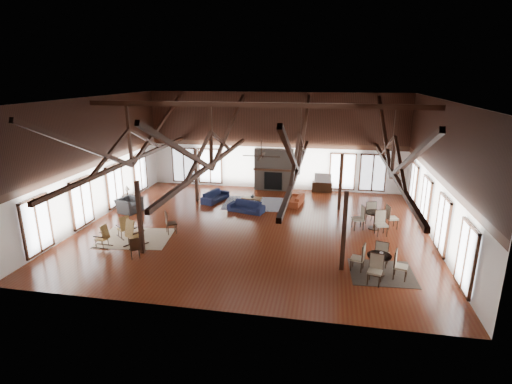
% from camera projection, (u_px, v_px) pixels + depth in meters
% --- Properties ---
extents(floor, '(16.00, 16.00, 0.00)m').
position_uv_depth(floor, '(254.00, 228.00, 18.99)').
color(floor, '#562512').
rests_on(floor, ground).
extents(ceiling, '(16.00, 14.00, 0.02)m').
position_uv_depth(ceiling, '(254.00, 99.00, 17.28)').
color(ceiling, black).
rests_on(ceiling, wall_back).
extents(wall_back, '(16.00, 0.02, 6.00)m').
position_uv_depth(wall_back, '(275.00, 142.00, 24.73)').
color(wall_back, white).
rests_on(wall_back, floor).
extents(wall_front, '(16.00, 0.02, 6.00)m').
position_uv_depth(wall_front, '(209.00, 220.00, 11.54)').
color(wall_front, white).
rests_on(wall_front, floor).
extents(wall_left, '(0.02, 14.00, 6.00)m').
position_uv_depth(wall_left, '(94.00, 160.00, 19.52)').
color(wall_left, white).
rests_on(wall_left, floor).
extents(wall_right, '(0.02, 14.00, 6.00)m').
position_uv_depth(wall_right, '(441.00, 174.00, 16.75)').
color(wall_right, white).
rests_on(wall_right, floor).
extents(roof_truss, '(15.60, 14.07, 3.14)m').
position_uv_depth(roof_truss, '(254.00, 144.00, 17.84)').
color(roof_truss, black).
rests_on(roof_truss, wall_back).
extents(post_grid, '(8.16, 7.16, 3.05)m').
position_uv_depth(post_grid, '(254.00, 197.00, 18.56)').
color(post_grid, black).
rests_on(post_grid, floor).
extents(fireplace, '(2.50, 0.69, 2.60)m').
position_uv_depth(fireplace, '(274.00, 170.00, 24.91)').
color(fireplace, '#655A4D').
rests_on(fireplace, floor).
extents(ceiling_fan, '(1.60, 1.60, 0.75)m').
position_uv_depth(ceiling_fan, '(261.00, 155.00, 16.90)').
color(ceiling_fan, black).
rests_on(ceiling_fan, roof_truss).
extents(sofa_navy_front, '(2.05, 1.21, 0.56)m').
position_uv_depth(sofa_navy_front, '(246.00, 207.00, 21.15)').
color(sofa_navy_front, '#141937').
rests_on(sofa_navy_front, floor).
extents(sofa_navy_left, '(2.07, 1.29, 0.56)m').
position_uv_depth(sofa_navy_left, '(215.00, 196.00, 22.96)').
color(sofa_navy_left, '#131936').
rests_on(sofa_navy_left, floor).
extents(sofa_orange, '(1.88, 0.96, 0.52)m').
position_uv_depth(sofa_orange, '(295.00, 200.00, 22.41)').
color(sofa_orange, maroon).
rests_on(sofa_orange, floor).
extents(coffee_table, '(1.15, 0.71, 0.41)m').
position_uv_depth(coffee_table, '(252.00, 199.00, 22.28)').
color(coffee_table, brown).
rests_on(coffee_table, floor).
extents(vase, '(0.21, 0.21, 0.21)m').
position_uv_depth(vase, '(252.00, 196.00, 22.18)').
color(vase, '#B2B2B2').
rests_on(vase, coffee_table).
extents(armchair, '(1.39, 1.28, 0.75)m').
position_uv_depth(armchair, '(129.00, 205.00, 21.12)').
color(armchair, '#272729').
rests_on(armchair, floor).
extents(side_table_lamp, '(0.44, 0.44, 1.12)m').
position_uv_depth(side_table_lamp, '(128.00, 197.00, 22.25)').
color(side_table_lamp, black).
rests_on(side_table_lamp, floor).
extents(rocking_chair_a, '(0.88, 0.83, 1.03)m').
position_uv_depth(rocking_chair_a, '(124.00, 228.00, 17.75)').
color(rocking_chair_a, '#A47A3E').
rests_on(rocking_chair_a, floor).
extents(rocking_chair_b, '(0.90, 1.07, 1.22)m').
position_uv_depth(rocking_chair_b, '(133.00, 234.00, 16.84)').
color(rocking_chair_b, '#A47A3E').
rests_on(rocking_chair_b, floor).
extents(rocking_chair_c, '(0.80, 0.47, 1.01)m').
position_uv_depth(rocking_chair_c, '(103.00, 237.00, 16.78)').
color(rocking_chair_c, '#A47A3E').
rests_on(rocking_chair_c, floor).
extents(side_chair_a, '(0.63, 0.63, 1.07)m').
position_uv_depth(side_chair_a, '(169.00, 221.00, 18.15)').
color(side_chair_a, black).
rests_on(side_chair_a, floor).
extents(side_chair_b, '(0.52, 0.52, 0.89)m').
position_uv_depth(side_chair_b, '(135.00, 246.00, 15.73)').
color(side_chair_b, black).
rests_on(side_chair_b, floor).
extents(cafe_table_near, '(2.08, 2.08, 1.06)m').
position_uv_depth(cafe_table_near, '(379.00, 261.00, 14.48)').
color(cafe_table_near, black).
rests_on(cafe_table_near, floor).
extents(cafe_table_far, '(2.21, 2.21, 1.13)m').
position_uv_depth(cafe_table_far, '(375.00, 217.00, 18.77)').
color(cafe_table_far, black).
rests_on(cafe_table_far, floor).
extents(cup_near, '(0.16, 0.16, 0.11)m').
position_uv_depth(cup_near, '(381.00, 253.00, 14.43)').
color(cup_near, '#B2B2B2').
rests_on(cup_near, cafe_table_near).
extents(cup_far, '(0.17, 0.17, 0.10)m').
position_uv_depth(cup_far, '(377.00, 212.00, 18.60)').
color(cup_far, '#B2B2B2').
rests_on(cup_far, cafe_table_far).
extents(tv_console, '(1.21, 0.46, 0.61)m').
position_uv_depth(tv_console, '(322.00, 187.00, 24.75)').
color(tv_console, black).
rests_on(tv_console, floor).
extents(television, '(1.03, 0.19, 0.59)m').
position_uv_depth(television, '(323.00, 178.00, 24.57)').
color(television, '#B2B2B2').
rests_on(television, tv_console).
extents(rug_tan, '(3.33, 2.77, 0.01)m').
position_uv_depth(rug_tan, '(136.00, 238.00, 17.82)').
color(rug_tan, tan).
rests_on(rug_tan, floor).
extents(rug_navy, '(3.50, 2.70, 0.01)m').
position_uv_depth(rug_navy, '(254.00, 204.00, 22.53)').
color(rug_navy, '#192247').
rests_on(rug_navy, floor).
extents(rug_dark, '(2.42, 2.22, 0.01)m').
position_uv_depth(rug_dark, '(382.00, 273.00, 14.73)').
color(rug_dark, black).
rests_on(rug_dark, floor).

